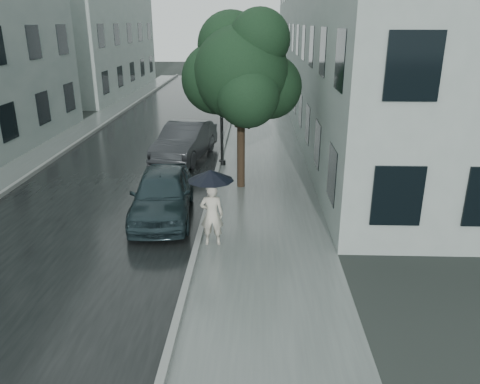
{
  "coord_description": "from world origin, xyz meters",
  "views": [
    {
      "loc": [
        -0.09,
        -9.06,
        5.53
      ],
      "look_at": [
        -0.49,
        2.45,
        1.3
      ],
      "focal_mm": 35.0,
      "sensor_mm": 36.0,
      "label": 1
    }
  ],
  "objects_px": {
    "pedestrian": "(212,215)",
    "lamp_post": "(217,93)",
    "car_near": "(162,193)",
    "car_far": "(185,141)",
    "street_tree": "(241,71)"
  },
  "relations": [
    {
      "from": "lamp_post",
      "to": "car_far",
      "type": "distance_m",
      "value": 2.71
    },
    {
      "from": "car_near",
      "to": "pedestrian",
      "type": "bearing_deg",
      "value": -52.82
    },
    {
      "from": "pedestrian",
      "to": "lamp_post",
      "type": "bearing_deg",
      "value": -88.52
    },
    {
      "from": "lamp_post",
      "to": "car_near",
      "type": "height_order",
      "value": "lamp_post"
    },
    {
      "from": "car_near",
      "to": "car_far",
      "type": "xyz_separation_m",
      "value": [
        -0.23,
        6.25,
        0.04
      ]
    },
    {
      "from": "car_near",
      "to": "car_far",
      "type": "distance_m",
      "value": 6.25
    },
    {
      "from": "street_tree",
      "to": "car_near",
      "type": "height_order",
      "value": "street_tree"
    },
    {
      "from": "pedestrian",
      "to": "lamp_post",
      "type": "height_order",
      "value": "lamp_post"
    },
    {
      "from": "pedestrian",
      "to": "car_near",
      "type": "relative_size",
      "value": 0.39
    },
    {
      "from": "pedestrian",
      "to": "lamp_post",
      "type": "xyz_separation_m",
      "value": [
        -0.4,
        7.2,
        2.05
      ]
    },
    {
      "from": "street_tree",
      "to": "car_far",
      "type": "relative_size",
      "value": 1.29
    },
    {
      "from": "lamp_post",
      "to": "car_near",
      "type": "distance_m",
      "value": 5.95
    },
    {
      "from": "street_tree",
      "to": "car_near",
      "type": "xyz_separation_m",
      "value": [
        -2.24,
        -2.91,
        -3.23
      ]
    },
    {
      "from": "pedestrian",
      "to": "street_tree",
      "type": "relative_size",
      "value": 0.28
    },
    {
      "from": "car_far",
      "to": "pedestrian",
      "type": "bearing_deg",
      "value": -66.97
    }
  ]
}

